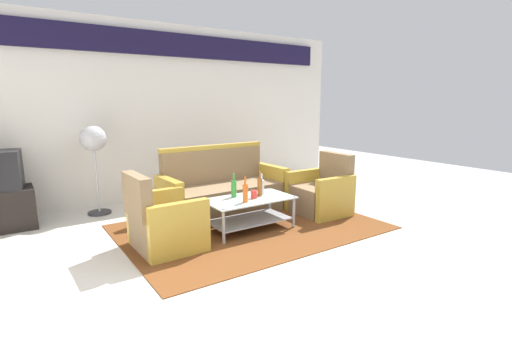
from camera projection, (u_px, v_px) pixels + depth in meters
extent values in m
plane|color=beige|center=(287.00, 251.00, 4.09)|extent=(14.00, 14.00, 0.00)
cube|color=silver|center=(174.00, 113.00, 6.29)|extent=(6.52, 0.12, 2.80)
cube|color=#191433|center=(173.00, 45.00, 5.99)|extent=(5.76, 0.08, 0.36)
cube|color=brown|center=(251.00, 227.00, 4.86)|extent=(3.18, 2.23, 0.01)
cube|color=#7F6647|center=(225.00, 200.00, 5.35)|extent=(1.62, 0.76, 0.42)
cube|color=#7F6647|center=(213.00, 165.00, 5.52)|extent=(1.60, 0.20, 0.48)
cube|color=#B79333|center=(272.00, 185.00, 5.82)|extent=(0.14, 0.70, 0.62)
cube|color=#B79333|center=(169.00, 202.00, 4.85)|extent=(0.14, 0.70, 0.62)
cube|color=#B79333|center=(213.00, 147.00, 5.46)|extent=(1.64, 0.16, 0.06)
cube|color=#7F6647|center=(167.00, 230.00, 4.14)|extent=(0.67, 0.62, 0.40)
cube|color=#7F6647|center=(137.00, 196.00, 3.88)|extent=(0.14, 0.60, 0.45)
cube|color=#B79333|center=(156.00, 214.00, 4.38)|extent=(0.66, 0.12, 0.58)
cube|color=#B79333|center=(180.00, 230.00, 3.86)|extent=(0.66, 0.12, 0.58)
cube|color=#7F6647|center=(319.00, 199.00, 5.40)|extent=(0.68, 0.62, 0.40)
cube|color=#7F6647|center=(336.00, 168.00, 5.47)|extent=(0.14, 0.60, 0.45)
cube|color=#B79333|center=(336.00, 198.00, 5.11)|extent=(0.66, 0.12, 0.58)
cube|color=#B79333|center=(304.00, 189.00, 5.65)|extent=(0.66, 0.12, 0.58)
cube|color=silver|center=(249.00, 199.00, 4.68)|extent=(1.10, 0.60, 0.02)
cube|color=#9E9EA5|center=(249.00, 220.00, 4.74)|extent=(1.00, 0.52, 0.02)
cylinder|color=#9E9EA5|center=(203.00, 215.00, 4.66)|extent=(0.04, 0.04, 0.40)
cylinder|color=#9E9EA5|center=(270.00, 203.00, 5.21)|extent=(0.04, 0.04, 0.40)
cylinder|color=#9E9EA5|center=(224.00, 227.00, 4.23)|extent=(0.04, 0.04, 0.40)
cylinder|color=#9E9EA5|center=(294.00, 212.00, 4.79)|extent=(0.04, 0.04, 0.40)
cylinder|color=#D85919|center=(245.00, 193.00, 4.48)|extent=(0.06, 0.06, 0.22)
cylinder|color=#D85919|center=(245.00, 181.00, 4.45)|extent=(0.02, 0.02, 0.09)
cylinder|color=#2D8C38|center=(234.00, 189.00, 4.72)|extent=(0.07, 0.07, 0.21)
cylinder|color=#2D8C38|center=(234.00, 177.00, 4.69)|extent=(0.03, 0.03, 0.09)
cylinder|color=silver|center=(261.00, 187.00, 4.86)|extent=(0.07, 0.07, 0.19)
cylinder|color=silver|center=(261.00, 177.00, 4.83)|extent=(0.03, 0.03, 0.08)
cylinder|color=brown|center=(260.00, 187.00, 4.77)|extent=(0.06, 0.06, 0.22)
cylinder|color=brown|center=(260.00, 175.00, 4.74)|extent=(0.02, 0.02, 0.10)
cylinder|color=red|center=(254.00, 194.00, 4.67)|extent=(0.08, 0.08, 0.10)
cylinder|color=#2D2D33|center=(100.00, 212.00, 5.44)|extent=(0.32, 0.32, 0.03)
cylinder|color=#B2B2B7|center=(97.00, 179.00, 5.34)|extent=(0.03, 0.03, 0.95)
sphere|color=#B2B2B7|center=(93.00, 138.00, 5.22)|extent=(0.36, 0.36, 0.36)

